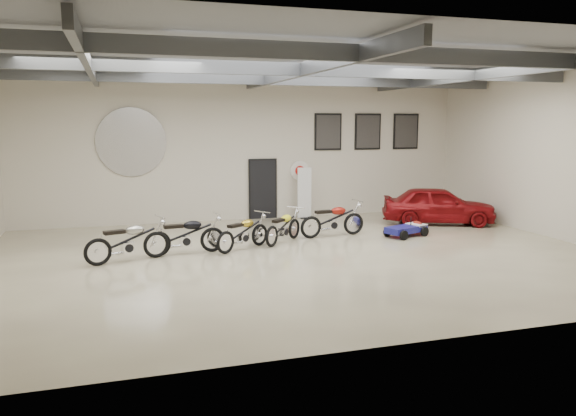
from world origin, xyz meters
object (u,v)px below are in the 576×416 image
object	(u,v)px
banner_stand	(304,193)
vintage_car	(438,205)
motorcycle_black	(186,234)
motorcycle_gold	(243,232)
motorcycle_silver	(127,240)
motorcycle_red	(333,219)
motorcycle_yellow	(283,226)
go_kart	(409,226)

from	to	relation	value
banner_stand	vintage_car	world-z (taller)	banner_stand
banner_stand	motorcycle_black	distance (m)	6.49
banner_stand	motorcycle_gold	distance (m)	5.37
motorcycle_silver	motorcycle_black	world-z (taller)	motorcycle_silver
motorcycle_red	vintage_car	bearing A→B (deg)	6.57
motorcycle_yellow	banner_stand	bearing A→B (deg)	19.36
motorcycle_yellow	vintage_car	size ratio (longest dim) A/B	0.49
go_kart	vintage_car	size ratio (longest dim) A/B	0.44
motorcycle_silver	motorcycle_red	xyz separation A→B (m)	(6.04, 1.41, -0.00)
motorcycle_black	go_kart	world-z (taller)	motorcycle_black
motorcycle_silver	motorcycle_gold	distance (m)	3.09
go_kart	motorcycle_silver	bearing A→B (deg)	165.77
motorcycle_black	motorcycle_red	xyz separation A→B (m)	(4.56, 1.02, 0.01)
motorcycle_silver	motorcycle_black	distance (m)	1.53
motorcycle_red	vintage_car	xyz separation A→B (m)	(4.28, 1.00, 0.10)
motorcycle_red	go_kart	xyz separation A→B (m)	(2.29, -0.60, -0.24)
vintage_car	banner_stand	bearing A→B (deg)	83.79
motorcycle_black	vintage_car	bearing A→B (deg)	7.34
banner_stand	vintage_car	size ratio (longest dim) A/B	0.49
motorcycle_silver	motorcycle_gold	size ratio (longest dim) A/B	1.11
motorcycle_silver	motorcycle_gold	xyz separation A→B (m)	(3.05, 0.47, -0.05)
motorcycle_gold	go_kart	size ratio (longest dim) A/B	1.15
motorcycle_silver	vintage_car	distance (m)	10.61
motorcycle_silver	go_kart	world-z (taller)	motorcycle_silver
motorcycle_black	motorcycle_silver	bearing A→B (deg)	-170.95
banner_stand	motorcycle_gold	bearing A→B (deg)	-121.64
motorcycle_silver	motorcycle_black	bearing A→B (deg)	-2.75
motorcycle_black	motorcycle_gold	distance (m)	1.57
motorcycle_silver	motorcycle_gold	bearing A→B (deg)	-8.50
motorcycle_black	motorcycle_yellow	distance (m)	2.94
motorcycle_silver	go_kart	distance (m)	8.37
banner_stand	motorcycle_gold	xyz separation A→B (m)	(-3.22, -4.28, -0.43)
motorcycle_yellow	motorcycle_black	bearing A→B (deg)	148.55
motorcycle_gold	motorcycle_yellow	size ratio (longest dim) A/B	1.03
motorcycle_silver	motorcycle_red	world-z (taller)	motorcycle_silver
motorcycle_gold	vintage_car	world-z (taller)	vintage_car
motorcycle_red	go_kart	bearing A→B (deg)	-21.41
motorcycle_silver	motorcycle_red	bearing A→B (deg)	-4.23
motorcycle_silver	vintage_car	world-z (taller)	vintage_car
banner_stand	motorcycle_silver	xyz separation A→B (m)	(-6.26, -4.75, -0.38)
motorcycle_yellow	vintage_car	distance (m)	6.13
motorcycle_black	motorcycle_red	distance (m)	4.67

